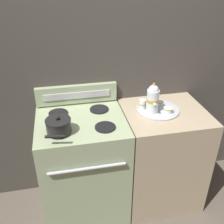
% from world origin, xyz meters
% --- Properties ---
extents(ground_plane, '(6.00, 6.00, 0.00)m').
position_xyz_m(ground_plane, '(0.00, 0.00, 0.00)').
color(ground_plane, brown).
extents(wall_back, '(6.00, 0.05, 2.20)m').
position_xyz_m(wall_back, '(0.00, 0.34, 1.10)').
color(wall_back, '#423D38').
rests_on(wall_back, ground).
extents(stove, '(0.70, 0.65, 0.95)m').
position_xyz_m(stove, '(-0.35, -0.00, 0.47)').
color(stove, '#9EAD84').
rests_on(stove, ground).
extents(control_panel, '(0.69, 0.05, 0.16)m').
position_xyz_m(control_panel, '(-0.35, 0.29, 1.03)').
color(control_panel, '#9EAD84').
rests_on(control_panel, stove).
extents(side_counter, '(0.69, 0.62, 0.94)m').
position_xyz_m(side_counter, '(0.36, 0.00, 0.47)').
color(side_counter, tan).
rests_on(side_counter, ground).
extents(saucepan, '(0.18, 0.27, 0.13)m').
position_xyz_m(saucepan, '(-0.52, -0.14, 1.00)').
color(saucepan, black).
rests_on(saucepan, stove).
extents(serving_tray, '(0.36, 0.36, 0.01)m').
position_xyz_m(serving_tray, '(0.30, 0.03, 0.94)').
color(serving_tray, '#B2B2B7').
rests_on(serving_tray, side_counter).
extents(teapot, '(0.10, 0.16, 0.25)m').
position_xyz_m(teapot, '(0.23, -0.00, 1.07)').
color(teapot, silver).
rests_on(teapot, serving_tray).
extents(teacup_left, '(0.11, 0.11, 0.05)m').
position_xyz_m(teacup_left, '(0.32, 0.07, 0.98)').
color(teacup_left, silver).
rests_on(teacup_left, serving_tray).
extents(teacup_right, '(0.11, 0.11, 0.05)m').
position_xyz_m(teacup_right, '(0.35, -0.05, 0.98)').
color(teacup_right, silver).
rests_on(teacup_right, serving_tray).
extents(creamer_jug, '(0.06, 0.06, 0.08)m').
position_xyz_m(creamer_jug, '(0.18, 0.07, 0.99)').
color(creamer_jug, silver).
rests_on(creamer_jug, serving_tray).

